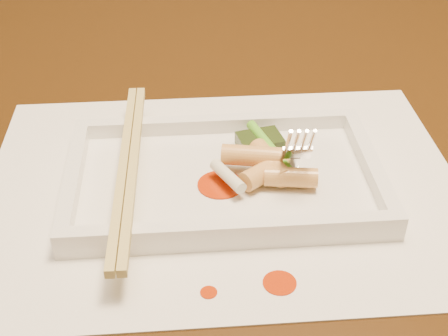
{
  "coord_description": "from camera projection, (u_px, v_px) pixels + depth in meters",
  "views": [
    {
      "loc": [
        0.01,
        -0.58,
        1.07
      ],
      "look_at": [
        0.04,
        -0.17,
        0.77
      ],
      "focal_mm": 50.0,
      "sensor_mm": 36.0,
      "label": 1
    }
  ],
  "objects": [
    {
      "name": "table",
      "position": [
        176.0,
        169.0,
        0.72
      ],
      "size": [
        1.4,
        0.9,
        0.75
      ],
      "color": "black",
      "rests_on": "ground"
    },
    {
      "name": "placemat",
      "position": [
        224.0,
        186.0,
        0.53
      ],
      "size": [
        0.4,
        0.3,
        0.0
      ],
      "primitive_type": "cube",
      "color": "white",
      "rests_on": "table"
    },
    {
      "name": "sauce_splatter_a",
      "position": [
        280.0,
        283.0,
        0.44
      ],
      "size": [
        0.02,
        0.02,
        0.0
      ],
      "primitive_type": "cylinder",
      "color": "#B92C05",
      "rests_on": "placemat"
    },
    {
      "name": "sauce_splatter_b",
      "position": [
        209.0,
        292.0,
        0.43
      ],
      "size": [
        0.01,
        0.01,
        0.0
      ],
      "primitive_type": "cylinder",
      "color": "#B92C05",
      "rests_on": "placemat"
    },
    {
      "name": "plate_base",
      "position": [
        224.0,
        181.0,
        0.52
      ],
      "size": [
        0.26,
        0.16,
        0.01
      ],
      "primitive_type": "cube",
      "color": "white",
      "rests_on": "placemat"
    },
    {
      "name": "plate_rim_far",
      "position": [
        218.0,
        124.0,
        0.58
      ],
      "size": [
        0.26,
        0.01,
        0.01
      ],
      "primitive_type": "cube",
      "color": "white",
      "rests_on": "plate_base"
    },
    {
      "name": "plate_rim_near",
      "position": [
        232.0,
        230.0,
        0.46
      ],
      "size": [
        0.26,
        0.01,
        0.01
      ],
      "primitive_type": "cube",
      "color": "white",
      "rests_on": "plate_base"
    },
    {
      "name": "plate_rim_left",
      "position": [
        73.0,
        178.0,
        0.51
      ],
      "size": [
        0.01,
        0.14,
        0.01
      ],
      "primitive_type": "cube",
      "color": "white",
      "rests_on": "plate_base"
    },
    {
      "name": "plate_rim_right",
      "position": [
        370.0,
        164.0,
        0.53
      ],
      "size": [
        0.01,
        0.14,
        0.01
      ],
      "primitive_type": "cube",
      "color": "white",
      "rests_on": "plate_base"
    },
    {
      "name": "veg_piece",
      "position": [
        260.0,
        142.0,
        0.55
      ],
      "size": [
        0.04,
        0.04,
        0.01
      ],
      "primitive_type": "cube",
      "rotation": [
        0.0,
        0.0,
        0.22
      ],
      "color": "black",
      "rests_on": "plate_base"
    },
    {
      "name": "scallion_white",
      "position": [
        228.0,
        176.0,
        0.5
      ],
      "size": [
        0.03,
        0.04,
        0.01
      ],
      "primitive_type": "cylinder",
      "rotation": [
        1.57,
        0.0,
        0.49
      ],
      "color": "#EAEACC",
      "rests_on": "plate_base"
    },
    {
      "name": "scallion_green",
      "position": [
        271.0,
        149.0,
        0.53
      ],
      "size": [
        0.03,
        0.08,
        0.01
      ],
      "primitive_type": "cylinder",
      "rotation": [
        1.57,
        0.0,
        0.3
      ],
      "color": "#49AA1B",
      "rests_on": "plate_base"
    },
    {
      "name": "chopstick_a",
      "position": [
        123.0,
        165.0,
        0.51
      ],
      "size": [
        0.01,
        0.25,
        0.01
      ],
      "primitive_type": "cube",
      "rotation": [
        0.0,
        0.0,
        -0.02
      ],
      "color": "tan",
      "rests_on": "plate_rim_near"
    },
    {
      "name": "chopstick_b",
      "position": [
        133.0,
        165.0,
        0.51
      ],
      "size": [
        0.01,
        0.25,
        0.01
      ],
      "primitive_type": "cube",
      "rotation": [
        0.0,
        0.0,
        -0.02
      ],
      "color": "tan",
      "rests_on": "plate_rim_near"
    },
    {
      "name": "fork",
      "position": [
        310.0,
        86.0,
        0.5
      ],
      "size": [
        0.09,
        0.1,
        0.14
      ],
      "primitive_type": null,
      "color": "silver",
      "rests_on": "plate_base"
    },
    {
      "name": "sauce_blob_0",
      "position": [
        220.0,
        185.0,
        0.51
      ],
      "size": [
        0.04,
        0.04,
        0.0
      ],
      "primitive_type": "cylinder",
      "color": "#B92C05",
      "rests_on": "plate_base"
    },
    {
      "name": "rice_cake_0",
      "position": [
        271.0,
        162.0,
        0.52
      ],
      "size": [
        0.03,
        0.05,
        0.02
      ],
      "primitive_type": "cylinder",
      "rotation": [
        1.57,
        0.0,
        0.33
      ],
      "color": "#E3BA6A",
      "rests_on": "plate_base"
    },
    {
      "name": "rice_cake_1",
      "position": [
        265.0,
        172.0,
        0.51
      ],
      "size": [
        0.05,
        0.04,
        0.02
      ],
      "primitive_type": "cylinder",
      "rotation": [
        1.57,
        0.0,
        2.2
      ],
      "color": "#E3BA6A",
      "rests_on": "plate_base"
    },
    {
      "name": "rice_cake_2",
      "position": [
        252.0,
        156.0,
        0.52
      ],
      "size": [
        0.05,
        0.03,
        0.02
      ],
      "primitive_type": "cylinder",
      "rotation": [
        1.57,
        0.0,
        1.38
      ],
      "color": "#E3BA6A",
      "rests_on": "plate_base"
    },
    {
      "name": "rice_cake_3",
      "position": [
        291.0,
        177.0,
        0.5
      ],
      "size": [
        0.04,
        0.02,
        0.02
      ],
      "primitive_type": "cylinder",
      "rotation": [
        1.57,
        0.0,
        1.43
      ],
      "color": "#E3BA6A",
      "rests_on": "plate_base"
    }
  ]
}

